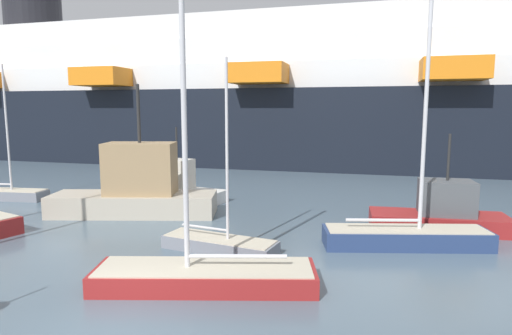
{
  "coord_description": "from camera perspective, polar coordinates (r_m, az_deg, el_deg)",
  "views": [
    {
      "loc": [
        5.87,
        -8.34,
        5.2
      ],
      "look_at": [
        0.0,
        13.22,
        2.14
      ],
      "focal_mm": 30.07,
      "sensor_mm": 36.0,
      "label": 1
    }
  ],
  "objects": [
    {
      "name": "ground_plane",
      "position": [
        11.45,
        -18.8,
        -19.65
      ],
      "size": [
        600.0,
        600.0,
        0.0
      ],
      "primitive_type": "plane",
      "color": "slate"
    },
    {
      "name": "fishing_boat_0",
      "position": [
        21.9,
        -15.59,
        -2.75
      ],
      "size": [
        8.34,
        4.25,
        6.38
      ],
      "rotation": [
        0.0,
        0.0,
        0.25
      ],
      "color": "#BCB29E",
      "rests_on": "ground_plane"
    },
    {
      "name": "sailboat_0",
      "position": [
        13.01,
        -6.83,
        -13.6
      ],
      "size": [
        6.72,
        3.4,
        10.0
      ],
      "rotation": [
        0.0,
        0.0,
        3.39
      ],
      "color": "maroon",
      "rests_on": "ground_plane"
    },
    {
      "name": "sailboat_1",
      "position": [
        16.05,
        -4.86,
        -9.85
      ],
      "size": [
        4.48,
        1.97,
        6.98
      ],
      "rotation": [
        0.0,
        0.0,
        -0.17
      ],
      "color": "gray",
      "rests_on": "ground_plane"
    },
    {
      "name": "cruise_ship",
      "position": [
        46.89,
        -5.8,
        9.15
      ],
      "size": [
        126.31,
        19.86,
        20.08
      ],
      "rotation": [
        0.0,
        0.0,
        -0.0
      ],
      "color": "black",
      "rests_on": "ground_plane"
    },
    {
      "name": "fishing_boat_1",
      "position": [
        20.14,
        23.39,
        -5.56
      ],
      "size": [
        5.79,
        2.38,
        4.17
      ],
      "rotation": [
        0.0,
        0.0,
        0.07
      ],
      "color": "maroon",
      "rests_on": "ground_plane"
    },
    {
      "name": "sailboat_2",
      "position": [
        17.37,
        19.36,
        -8.18
      ],
      "size": [
        6.35,
        2.92,
        11.35
      ],
      "rotation": [
        0.0,
        0.0,
        0.24
      ],
      "color": "navy",
      "rests_on": "ground_plane"
    },
    {
      "name": "sailboat_5",
      "position": [
        28.83,
        -30.3,
        -2.89
      ],
      "size": [
        4.88,
        1.8,
        7.68
      ],
      "rotation": [
        0.0,
        0.0,
        0.11
      ],
      "color": "gray",
      "rests_on": "ground_plane"
    },
    {
      "name": "fishing_boat_2",
      "position": [
        25.02,
        -10.09,
        -2.48
      ],
      "size": [
        5.44,
        2.58,
        4.18
      ],
      "rotation": [
        0.0,
        0.0,
        2.95
      ],
      "color": "white",
      "rests_on": "ground_plane"
    }
  ]
}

